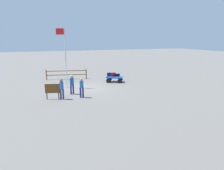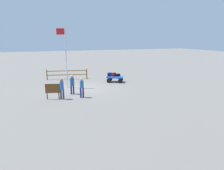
# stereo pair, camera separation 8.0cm
# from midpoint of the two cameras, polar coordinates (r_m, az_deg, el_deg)

# --- Properties ---
(ground_plane) EXTENTS (120.00, 120.00, 0.00)m
(ground_plane) POSITION_cam_midpoint_polar(r_m,az_deg,el_deg) (20.03, -7.50, -0.85)
(ground_plane) COLOR slate
(luggage_cart) EXTENTS (2.02, 1.78, 0.59)m
(luggage_cart) POSITION_cam_midpoint_polar(r_m,az_deg,el_deg) (22.48, 0.88, 1.86)
(luggage_cart) COLOR #1145AF
(luggage_cart) RESTS_ON ground
(suitcase_dark) EXTENTS (0.52, 0.40, 0.25)m
(suitcase_dark) POSITION_cam_midpoint_polar(r_m,az_deg,el_deg) (22.86, 1.75, 2.79)
(suitcase_dark) COLOR black
(suitcase_dark) RESTS_ON luggage_cart
(suitcase_navy) EXTENTS (0.53, 0.47, 0.39)m
(suitcase_navy) POSITION_cam_midpoint_polar(r_m,az_deg,el_deg) (22.77, 0.55, 2.93)
(suitcase_navy) COLOR maroon
(suitcase_navy) RESTS_ON luggage_cart
(suitcase_maroon) EXTENTS (0.59, 0.44, 0.37)m
(suitcase_maroon) POSITION_cam_midpoint_polar(r_m,az_deg,el_deg) (22.88, -0.50, 2.96)
(suitcase_maroon) COLOR #131551
(suitcase_maroon) RESTS_ON luggage_cart
(worker_lead) EXTENTS (0.36, 0.36, 1.68)m
(worker_lead) POSITION_cam_midpoint_polar(r_m,az_deg,el_deg) (17.86, -10.86, 0.59)
(worker_lead) COLOR navy
(worker_lead) RESTS_ON ground
(worker_trailing) EXTENTS (0.41, 0.41, 1.67)m
(worker_trailing) POSITION_cam_midpoint_polar(r_m,az_deg,el_deg) (16.51, -13.59, -0.63)
(worker_trailing) COLOR navy
(worker_trailing) RESTS_ON ground
(worker_supervisor) EXTENTS (0.37, 0.37, 1.61)m
(worker_supervisor) POSITION_cam_midpoint_polar(r_m,az_deg,el_deg) (16.70, -8.23, -0.38)
(worker_supervisor) COLOR navy
(worker_supervisor) RESTS_ON ground
(flagpole) EXTENTS (0.81, 0.13, 5.68)m
(flagpole) POSITION_cam_midpoint_polar(r_m,az_deg,el_deg) (19.99, -12.73, 8.38)
(flagpole) COLOR silver
(flagpole) RESTS_ON ground
(signboard) EXTENTS (1.11, 0.38, 1.24)m
(signboard) POSITION_cam_midpoint_polar(r_m,az_deg,el_deg) (16.74, -15.97, -1.15)
(signboard) COLOR #4C3319
(signboard) RESTS_ON ground
(wooden_fence) EXTENTS (4.57, 1.09, 1.17)m
(wooden_fence) POSITION_cam_midpoint_polar(r_m,az_deg,el_deg) (24.60, -12.24, 3.13)
(wooden_fence) COLOR brown
(wooden_fence) RESTS_ON ground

